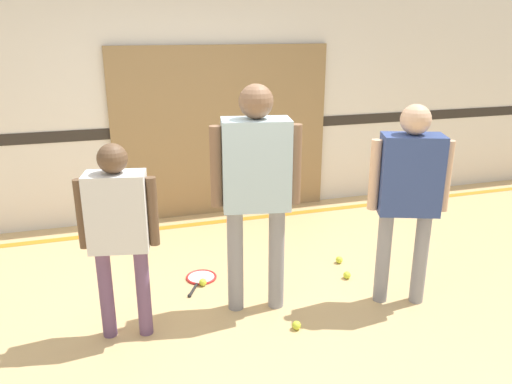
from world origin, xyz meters
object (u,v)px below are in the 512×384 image
(tennis_ball_near_instructor, at_px, (296,325))
(tennis_ball_stray_right, at_px, (339,260))
(tennis_ball_stray_left, at_px, (347,275))
(racket_spare_on_floor, at_px, (201,278))
(person_student_left, at_px, (118,222))
(person_student_right, at_px, (409,185))
(tennis_ball_by_spare_racket, at_px, (203,282))
(person_instructor, at_px, (256,176))

(tennis_ball_near_instructor, height_order, tennis_ball_stray_right, same)
(tennis_ball_stray_left, relative_size, tennis_ball_stray_right, 1.00)
(racket_spare_on_floor, bearing_deg, person_student_left, -16.89)
(person_student_left, height_order, tennis_ball_near_instructor, person_student_left)
(tennis_ball_near_instructor, bearing_deg, racket_spare_on_floor, 118.59)
(person_student_right, xyz_separation_m, tennis_ball_by_spare_racket, (-1.48, 0.71, -0.96))
(tennis_ball_near_instructor, height_order, tennis_ball_by_spare_racket, same)
(person_student_left, relative_size, person_student_right, 0.89)
(tennis_ball_by_spare_racket, bearing_deg, person_student_left, -140.80)
(person_instructor, relative_size, person_student_left, 1.24)
(racket_spare_on_floor, height_order, tennis_ball_by_spare_racket, tennis_ball_by_spare_racket)
(person_student_left, xyz_separation_m, person_student_right, (2.14, -0.17, 0.11))
(person_student_right, bearing_deg, tennis_ball_by_spare_racket, -5.01)
(person_student_left, height_order, tennis_ball_stray_right, person_student_left)
(person_student_left, bearing_deg, person_instructor, 15.90)
(person_student_right, relative_size, tennis_ball_stray_left, 24.26)
(person_student_right, bearing_deg, racket_spare_on_floor, -8.81)
(person_student_right, distance_m, tennis_ball_stray_left, 1.08)
(tennis_ball_near_instructor, height_order, tennis_ball_stray_left, same)
(person_student_right, distance_m, tennis_ball_near_instructor, 1.35)
(person_student_left, bearing_deg, tennis_ball_stray_right, 27.65)
(person_instructor, xyz_separation_m, tennis_ball_by_spare_racket, (-0.34, 0.45, -1.05))
(tennis_ball_stray_right, bearing_deg, tennis_ball_by_spare_racket, -177.86)
(tennis_ball_by_spare_racket, height_order, tennis_ball_stray_left, same)
(tennis_ball_by_spare_racket, bearing_deg, person_instructor, -53.14)
(person_instructor, xyz_separation_m, tennis_ball_stray_left, (0.91, 0.20, -1.05))
(person_instructor, relative_size, tennis_ball_near_instructor, 26.61)
(tennis_ball_stray_left, bearing_deg, person_student_left, -171.41)
(person_instructor, bearing_deg, person_student_left, -164.45)
(racket_spare_on_floor, distance_m, tennis_ball_by_spare_racket, 0.12)
(racket_spare_on_floor, height_order, tennis_ball_stray_left, tennis_ball_stray_left)
(tennis_ball_stray_left, bearing_deg, tennis_ball_stray_right, 76.77)
(racket_spare_on_floor, xyz_separation_m, tennis_ball_by_spare_racket, (-0.00, -0.12, 0.02))
(person_student_right, bearing_deg, person_student_left, 16.02)
(person_instructor, height_order, tennis_ball_near_instructor, person_instructor)
(person_instructor, bearing_deg, tennis_ball_by_spare_racket, 137.64)
(person_student_right, relative_size, racket_spare_on_floor, 3.24)
(person_instructor, bearing_deg, tennis_ball_near_instructor, -53.24)
(tennis_ball_near_instructor, relative_size, tennis_ball_stray_left, 1.00)
(tennis_ball_near_instructor, bearing_deg, person_student_left, 165.39)
(person_student_left, xyz_separation_m, tennis_ball_stray_left, (1.91, 0.29, -0.84))
(person_instructor, xyz_separation_m, tennis_ball_near_instructor, (0.19, -0.39, -1.05))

